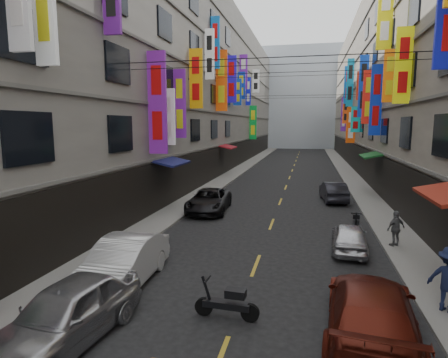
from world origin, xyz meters
The scene contains 18 objects.
sidewalk_left centered at (-6.00, 42.00, 0.06)m, with size 2.00×90.00×0.12m, color slate.
sidewalk_right centered at (6.00, 42.00, 0.06)m, with size 2.00×90.00×0.12m, color slate.
building_row_left centered at (-11.99, 42.00, 9.49)m, with size 10.14×90.00×19.00m.
building_row_right centered at (11.99, 42.00, 9.49)m, with size 10.14×90.00×19.00m.
haze_block centered at (0.00, 92.00, 11.00)m, with size 18.00×8.00×22.00m, color #A4ADB7.
shop_signage centered at (-0.19, 35.02, 9.03)m, with size 14.00×55.00×11.92m.
street_awnings centered at (-1.26, 26.00, 3.00)m, with size 13.99×35.20×0.41m.
overhead_cables centered at (0.00, 30.00, 8.80)m, with size 14.00×38.04×1.24m.
lane_markings centered at (0.00, 39.00, 0.00)m, with size 0.12×80.20×0.01m.
scooter_crossing centered at (-0.21, 13.96, 0.44)m, with size 1.80×0.50×1.14m.
scooter_far_right centered at (4.18, 23.50, 0.44)m, with size 0.56×1.80×1.14m.
car_left_near centered at (-3.73, 12.00, 0.75)m, with size 1.78×4.42×1.51m, color #ACABB0.
car_left_mid centered at (-4.00, 15.29, 0.77)m, with size 1.63×4.66×1.54m, color silver.
car_left_far centered at (-4.00, 26.09, 0.67)m, with size 2.24×4.85×1.35m, color black.
car_right_near centered at (3.40, 13.73, 0.74)m, with size 2.08×5.11×1.48m, color #5F1A10.
car_right_mid centered at (3.57, 20.48, 0.59)m, with size 1.40×3.49×1.19m, color silver.
car_right_far centered at (3.53, 30.99, 0.67)m, with size 1.42×4.07×1.34m, color #24242B.
pedestrian_rfar centered at (5.50, 21.20, 0.88)m, with size 0.89×0.51×1.52m, color slate.
Camera 1 is at (1.81, 4.65, 5.23)m, focal length 30.00 mm.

